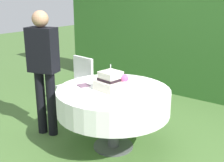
{
  "coord_description": "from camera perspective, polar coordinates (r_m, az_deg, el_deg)",
  "views": [
    {
      "loc": [
        1.88,
        -2.5,
        1.8
      ],
      "look_at": [
        -0.01,
        -0.01,
        0.84
      ],
      "focal_mm": 46.27,
      "sensor_mm": 36.0,
      "label": 1
    }
  ],
  "objects": [
    {
      "name": "serving_plate_far",
      "position": [
        3.0,
        -1.77,
        -3.51
      ],
      "size": [
        0.13,
        0.13,
        0.01
      ],
      "primitive_type": "cylinder",
      "color": "white",
      "rests_on": "cake_table"
    },
    {
      "name": "serving_plate_near",
      "position": [
        2.93,
        1.78,
        -4.04
      ],
      "size": [
        0.1,
        0.1,
        0.01
      ],
      "primitive_type": "cylinder",
      "color": "white",
      "rests_on": "cake_table"
    },
    {
      "name": "cake_table",
      "position": [
        3.35,
        0.27,
        -3.88
      ],
      "size": [
        1.31,
        1.31,
        0.74
      ],
      "color": "#4C4C51",
      "rests_on": "ground_plane"
    },
    {
      "name": "garden_chair",
      "position": [
        4.3,
        -6.65,
        -0.03
      ],
      "size": [
        0.44,
        0.44,
        0.89
      ],
      "color": "white",
      "rests_on": "ground_plane"
    },
    {
      "name": "foliage_hedge",
      "position": [
        5.3,
        16.75,
        12.08
      ],
      "size": [
        5.47,
        0.54,
        2.8
      ],
      "primitive_type": "cube",
      "color": "#336628",
      "rests_on": "ground_plane"
    },
    {
      "name": "napkin_stack",
      "position": [
        3.44,
        -5.64,
        -0.87
      ],
      "size": [
        0.16,
        0.16,
        0.01
      ],
      "primitive_type": "cube",
      "rotation": [
        0.0,
        0.0,
        -0.34
      ],
      "color": "#6B4C60",
      "rests_on": "cake_table"
    },
    {
      "name": "standing_person",
      "position": [
        3.69,
        -13.38,
        2.99
      ],
      "size": [
        0.4,
        0.29,
        1.6
      ],
      "color": "black",
      "rests_on": "ground_plane"
    },
    {
      "name": "wedding_cake",
      "position": [
        3.26,
        -0.12,
        -0.09
      ],
      "size": [
        0.33,
        0.33,
        0.3
      ],
      "color": "silver",
      "rests_on": "cake_table"
    },
    {
      "name": "ground_plane",
      "position": [
        3.61,
        0.26,
        -12.8
      ],
      "size": [
        20.0,
        20.0,
        0.0
      ],
      "primitive_type": "plane",
      "color": "#476B33"
    }
  ]
}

